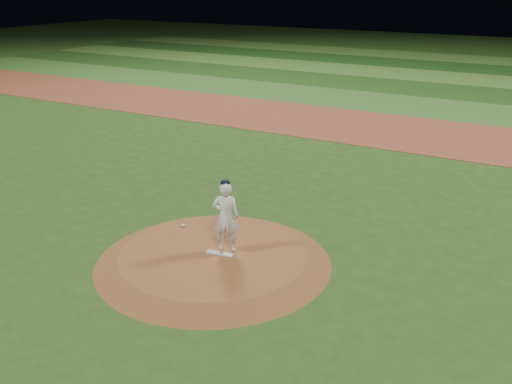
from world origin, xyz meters
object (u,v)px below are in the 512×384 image
rosin_bag (183,225)px  pitcher_on_mound (226,216)px  pitching_rubber (220,254)px  pitchers_mound (214,257)px

rosin_bag → pitcher_on_mound: (1.70, -0.60, 0.84)m
pitcher_on_mound → pitching_rubber: bearing=-97.1°
pitching_rubber → pitcher_on_mound: pitcher_on_mound is taller
rosin_bag → pitcher_on_mound: 1.99m
rosin_bag → pitching_rubber: bearing=-26.7°
pitching_rubber → pitchers_mound: bearing=170.2°
pitching_rubber → rosin_bag: 1.87m
pitchers_mound → pitching_rubber: size_ratio=8.38×
pitching_rubber → rosin_bag: bearing=144.6°
rosin_bag → pitcher_on_mound: pitcher_on_mound is taller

